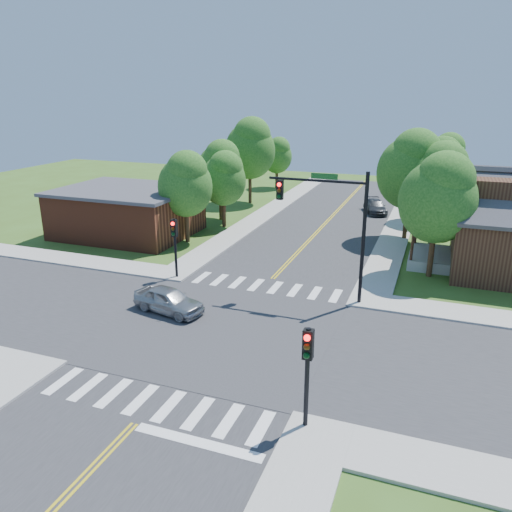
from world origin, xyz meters
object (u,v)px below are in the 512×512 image
at_px(car_dgrey, 375,207).
at_px(signal_pole_nw, 175,237).
at_px(car_silver, 169,301).
at_px(signal_mast_ne, 332,215).
at_px(signal_pole_se, 307,360).

bearing_deg(car_dgrey, signal_pole_nw, -131.55).
bearing_deg(car_silver, signal_mast_ne, -47.14).
relative_size(signal_pole_se, signal_pole_nw, 1.00).
bearing_deg(signal_pole_nw, car_dgrey, 67.43).
distance_m(car_silver, car_dgrey, 27.35).
relative_size(signal_mast_ne, signal_pole_nw, 1.89).
height_order(signal_pole_se, car_silver, signal_pole_se).
distance_m(signal_pole_nw, car_silver, 5.37).
bearing_deg(signal_pole_se, car_dgrey, 93.63).
xyz_separation_m(signal_mast_ne, signal_pole_se, (1.69, -11.21, -2.19)).
distance_m(signal_pole_se, car_silver, 11.48).
xyz_separation_m(signal_pole_nw, car_silver, (2.07, -4.53, -1.99)).
height_order(signal_mast_ne, car_silver, signal_mast_ne).
xyz_separation_m(signal_mast_ne, car_dgrey, (-0.41, 21.89, -4.24)).
distance_m(signal_mast_ne, car_silver, 9.67).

